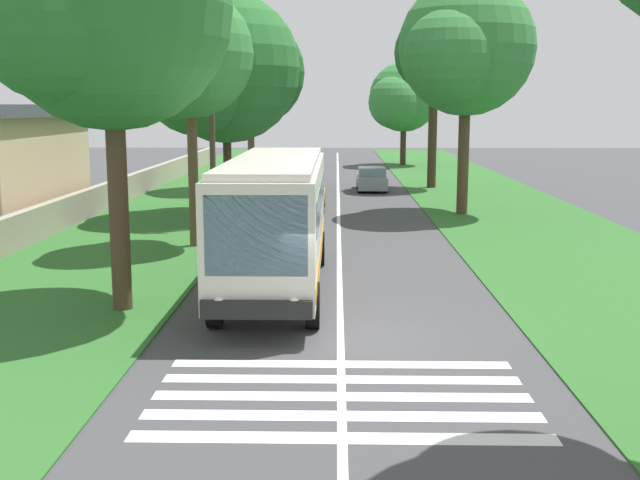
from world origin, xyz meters
The scene contains 17 objects.
ground centered at (0.00, 0.00, 0.00)m, with size 160.00×160.00×0.00m, color #424244.
grass_verge_left centered at (15.00, 8.20, 0.02)m, with size 120.00×8.00×0.04m, color #2D6628.
grass_verge_right centered at (15.00, -8.20, 0.02)m, with size 120.00×8.00×0.04m, color #2D6628.
centre_line centered at (15.00, 0.00, 0.00)m, with size 110.00×0.16×0.01m, color silver.
coach_bus centered at (4.82, 1.80, 2.15)m, with size 11.16×2.62×3.73m.
zebra_crossing centered at (-3.55, 0.00, 0.00)m, with size 4.05×6.80×0.01m.
trailing_car_0 centered at (22.39, 1.58, 0.67)m, with size 4.30×1.78×1.43m.
trailing_car_1 centered at (31.24, -2.05, 0.67)m, with size 4.30×1.78×1.43m.
roadside_tree_left_0 centered at (31.57, 5.47, 6.96)m, with size 7.41×6.60×10.37m.
roadside_tree_left_1 centered at (2.63, 5.68, 7.31)m, with size 7.21×5.92×10.41m.
roadside_tree_left_2 centered at (11.52, 5.49, 6.82)m, with size 5.58×4.64×9.21m.
roadside_tree_left_3 centered at (19.97, 5.50, 6.66)m, with size 8.33×7.03×10.28m.
roadside_tree_right_0 centered at (51.57, -5.42, 5.63)m, with size 7.41×6.05×8.74m.
roadside_tree_right_2 centered at (20.72, -5.73, 7.61)m, with size 7.77×6.33×10.94m.
roadside_tree_right_3 centered at (32.69, -5.71, 8.14)m, with size 5.87×4.98×10.75m.
utility_pole centered at (15.90, 5.27, 3.70)m, with size 0.24×1.40×7.04m.
roadside_wall centered at (20.00, 11.60, 0.69)m, with size 70.00×0.40×1.30m, color #9E937F.
Camera 1 is at (-17.10, 0.11, 5.17)m, focal length 44.46 mm.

